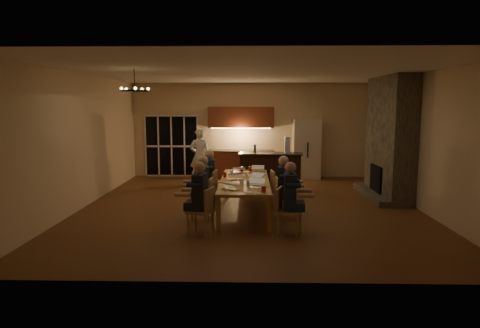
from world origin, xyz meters
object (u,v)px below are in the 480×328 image
Objects in this scene: refrigerator at (306,149)px; person_right_mid at (283,187)px; laptop_e at (239,168)px; mug_front at (241,181)px; mug_mid at (247,174)px; standing_person at (200,156)px; plate_left at (229,186)px; bar_bottle at (255,148)px; laptop_c at (235,174)px; person_left_near at (200,197)px; person_right_near at (290,197)px; redcup_mid at (225,175)px; bar_blender at (287,145)px; person_left_far at (210,178)px; redcup_near at (264,189)px; redcup_far at (250,169)px; plate_near at (258,185)px; chair_right_mid at (286,198)px; chair_left_far at (207,189)px; chair_right_far at (281,189)px; chair_left_mid at (202,198)px; laptop_a at (231,184)px; bar_island at (271,171)px; plate_far at (263,174)px; chandelier at (135,91)px; chair_right_near at (289,211)px; laptop_b at (257,183)px; laptop_f at (258,168)px; can_silver at (248,183)px; chair_left_near at (200,211)px; dining_table at (245,196)px; laptop_d at (255,176)px; person_left_mid at (203,187)px.

refrigerator is 5.39m from person_right_mid.
laptop_e is 1.55m from mug_front.
standing_person is at bearing 116.32° from mug_mid.
bar_bottle is (0.57, 3.61, 0.44)m from plate_left.
laptop_c is 1.02m from laptop_e.
bar_bottle is at bearing 173.69° from person_left_near.
person_right_near is 5.75× the size of bar_bottle.
person_right_mid is at bearing -35.54° from redcup_mid.
bar_blender is (1.49, 3.48, 0.56)m from plate_left.
person_left_far is 11.50× the size of redcup_near.
redcup_far reaches higher than plate_near.
plate_left is (0.53, 0.77, 0.07)m from person_left_near.
chair_left_far is at bearing 57.09° from chair_right_mid.
chair_right_far is at bearing -107.85° from bar_blender.
laptop_a is at bearing 59.51° from chair_left_mid.
person_right_mid is at bearing -82.31° from bar_island.
plate_far is at bearing -121.28° from bar_blender.
redcup_far is at bearing 37.71° from chandelier.
plate_left is (-1.20, 0.73, 0.07)m from person_right_near.
refrigerator is 4.20m from plate_far.
person_left_far reaches higher than mug_front.
person_left_far is at bearing -117.61° from bar_bottle.
standing_person reaches higher than laptop_c.
person_right_mid is at bearing 170.50° from chair_right_far.
laptop_b reaches higher than chair_right_near.
laptop_f is at bearing 15.64° from person_right_near.
laptop_b is 2.67× the size of can_silver.
can_silver is at bearing 89.25° from chair_left_mid.
refrigerator is 6.00m from plate_left.
chair_left_near is 2.78× the size of laptop_e.
chair_left_far is 2.84m from chair_right_near.
chair_right_near is 1.00× the size of chair_right_mid.
plate_left is at bearing -104.00° from mug_mid.
bar_blender is (1.44, 3.72, 0.45)m from laptop_a.
laptop_b is 0.46m from redcup_near.
laptop_f is at bearing -128.68° from bar_blender.
laptop_e is (0.67, 2.79, 0.42)m from chair_left_near.
laptop_c reaches higher than chair_right_mid.
chair_right_far is 3.18× the size of plate_near.
dining_table is 0.75m from redcup_mid.
person_right_mid reaches higher than redcup_near.
person_right_near is 2.74m from laptop_f.
laptop_d reaches higher than chair_left_mid.
laptop_a reaches higher than chair_left_mid.
bar_island reaches higher than plate_left.
bar_island is 4.57m from person_left_near.
plate_left is at bearing -94.30° from laptop_d.
laptop_e is at bearing 146.83° from person_left_mid.
person_left_near reaches higher than redcup_mid.
person_left_far is 5.67× the size of plate_left.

